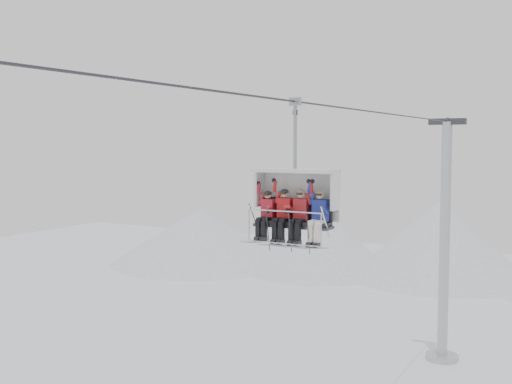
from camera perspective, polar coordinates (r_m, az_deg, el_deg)
The scene contains 8 objects.
ridgeline at distance 57.41m, azimuth 18.95°, elevation -5.15°, with size 72.00×21.00×7.00m.
lift_tower_right at distance 37.20m, azimuth 16.39°, elevation -5.64°, with size 2.00×1.80×13.48m.
haul_cable at distance 15.80m, azimuth 0.00°, elevation 8.50°, with size 0.06×0.06×50.00m, color #313237.
chairlift_carrier at distance 17.97m, azimuth 3.63°, elevation -0.38°, with size 2.37×1.17×3.98m.
skier_far_left at distance 18.09m, azimuth 0.93°, elevation -1.93°, with size 0.37×1.69×1.51m.
skier_center_left at distance 17.86m, azimuth 2.44°, elevation -1.91°, with size 0.40×1.69×1.61m.
skier_center_right at distance 17.65m, azimuth 3.90°, elevation -1.99°, with size 0.41×1.69×1.62m.
skier_far_right at distance 17.42m, azimuth 5.59°, elevation -2.08°, with size 0.41×1.69×1.62m.
Camera 1 is at (7.48, -13.87, 12.19)m, focal length 45.00 mm.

